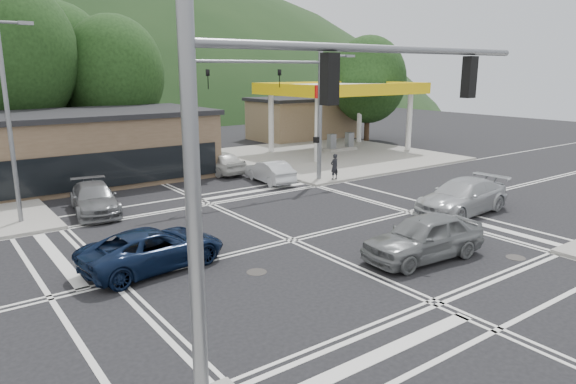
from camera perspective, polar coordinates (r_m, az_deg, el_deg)
ground at (r=21.01m, az=0.44°, el=-5.38°), size 120.00×120.00×0.00m
sidewalk_ne at (r=41.54m, az=4.70°, el=4.11°), size 16.00×16.00×0.15m
gas_station_canopy at (r=43.09m, az=5.99°, el=11.06°), size 12.32×8.34×5.75m
convenience_store at (r=52.12m, az=1.69°, el=8.06°), size 10.00×6.00×3.80m
commercial_row at (r=33.52m, az=-29.23°, el=3.53°), size 24.00×8.00×4.00m
tree_n_b at (r=40.39m, az=-28.67°, el=13.29°), size 9.00×9.00×12.98m
tree_n_c at (r=41.97m, az=-18.80°, el=12.35°), size 7.60×7.60×10.87m
tree_n_e at (r=45.05m, az=-24.18°, el=12.76°), size 8.40×8.40×11.98m
tree_ne at (r=50.80m, az=8.93°, el=12.22°), size 7.20×7.20×9.99m
streetlight_nw at (r=25.24m, az=-28.59°, el=7.90°), size 2.50×0.25×9.00m
signal_mast_ne at (r=30.67m, az=1.74°, el=10.24°), size 11.65×0.30×8.00m
signal_mast_sw at (r=9.64m, az=-0.89°, el=3.52°), size 9.14×0.28×8.00m
car_blue_west at (r=18.61m, az=-14.70°, el=-6.07°), size 5.34×2.97×1.41m
car_grey_center at (r=19.43m, az=14.83°, el=-4.85°), size 5.02×2.36×1.66m
car_silver_east at (r=26.10m, az=18.77°, el=-0.50°), size 5.72×2.60×1.63m
car_queue_a at (r=31.55m, az=-2.02°, el=2.29°), size 1.85×4.27×1.37m
car_queue_b at (r=34.57m, az=-7.73°, el=3.32°), size 2.15×4.68×1.55m
car_northbound at (r=26.52m, az=-20.71°, el=-0.68°), size 2.73×5.13×1.42m
pedestrian at (r=31.84m, az=5.18°, el=2.83°), size 0.61×0.42×1.60m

